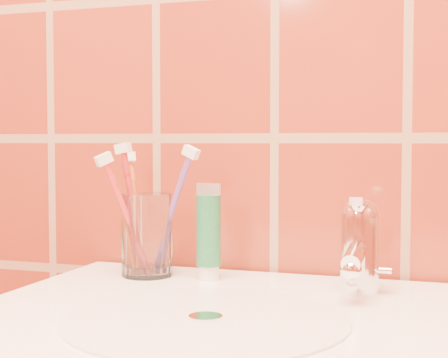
% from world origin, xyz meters
% --- Properties ---
extents(glass_tumbler, '(0.07, 0.07, 0.11)m').
position_xyz_m(glass_tumbler, '(-0.16, 1.11, 0.91)').
color(glass_tumbler, white).
rests_on(glass_tumbler, pedestal_sink).
extents(toothpaste_tube, '(0.04, 0.03, 0.13)m').
position_xyz_m(toothpaste_tube, '(-0.07, 1.11, 0.91)').
color(toothpaste_tube, white).
rests_on(toothpaste_tube, pedestal_sink).
extents(faucet, '(0.05, 0.11, 0.12)m').
position_xyz_m(faucet, '(0.14, 1.09, 0.91)').
color(faucet, white).
rests_on(faucet, pedestal_sink).
extents(toothbrush_0, '(0.12, 0.12, 0.19)m').
position_xyz_m(toothbrush_0, '(-0.18, 1.12, 0.93)').
color(toothbrush_0, orange).
rests_on(toothbrush_0, glass_tumbler).
extents(toothbrush_1, '(0.13, 0.11, 0.19)m').
position_xyz_m(toothbrush_1, '(-0.12, 1.11, 0.94)').
color(toothbrush_1, '#6D428D').
rests_on(toothbrush_1, glass_tumbler).
extents(toothbrush_2, '(0.07, 0.06, 0.19)m').
position_xyz_m(toothbrush_2, '(-0.18, 1.10, 0.94)').
color(toothbrush_2, maroon).
rests_on(toothbrush_2, glass_tumbler).
extents(toothbrush_3, '(0.14, 0.15, 0.19)m').
position_xyz_m(toothbrush_3, '(-0.17, 1.08, 0.93)').
color(toothbrush_3, red).
rests_on(toothbrush_3, glass_tumbler).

